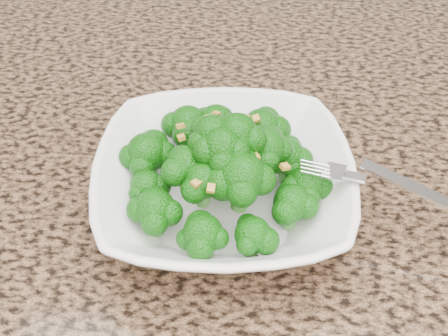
# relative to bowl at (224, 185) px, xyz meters

# --- Properties ---
(granite_counter) EXTENTS (1.64, 1.04, 0.03)m
(granite_counter) POSITION_rel_bowl_xyz_m (-0.04, 0.00, -0.04)
(granite_counter) COLOR brown
(granite_counter) RESTS_ON cabinet
(bowl) EXTENTS (0.26, 0.26, 0.06)m
(bowl) POSITION_rel_bowl_xyz_m (0.00, 0.00, 0.00)
(bowl) COLOR white
(bowl) RESTS_ON granite_counter
(broccoli_pile) EXTENTS (0.21, 0.21, 0.07)m
(broccoli_pile) POSITION_rel_bowl_xyz_m (0.00, 0.00, 0.06)
(broccoli_pile) COLOR #105E0A
(broccoli_pile) RESTS_ON bowl
(garlic_topping) EXTENTS (0.12, 0.12, 0.01)m
(garlic_topping) POSITION_rel_bowl_xyz_m (0.00, 0.00, 0.10)
(garlic_topping) COLOR gold
(garlic_topping) RESTS_ON broccoli_pile
(fork) EXTENTS (0.16, 0.08, 0.01)m
(fork) POSITION_rel_bowl_xyz_m (0.12, -0.02, 0.03)
(fork) COLOR silver
(fork) RESTS_ON bowl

